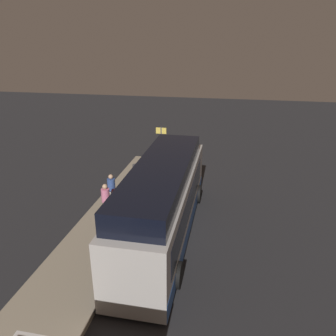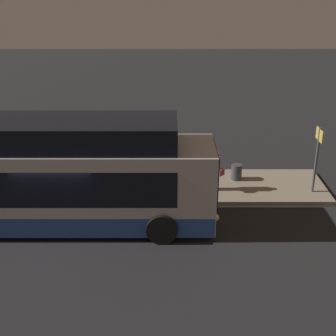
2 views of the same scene
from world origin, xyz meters
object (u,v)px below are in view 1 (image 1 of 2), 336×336
passenger_waiting (106,199)px  passenger_boarding (112,188)px  passenger_with_bags (146,167)px  trash_bin (136,169)px  sign_post (161,139)px  bus_lead (164,204)px  suitcase (119,194)px

passenger_waiting → passenger_boarding: bearing=11.9°
passenger_with_bags → trash_bin: 1.53m
sign_post → trash_bin: size_ratio=4.04×
passenger_waiting → sign_post: (8.69, -1.03, 0.72)m
bus_lead → passenger_waiting: (1.00, 3.26, -0.56)m
trash_bin → suitcase: bearing=-177.3°
trash_bin → sign_post: bearing=-22.4°
passenger_boarding → suitcase: passenger_boarding is taller
passenger_waiting → trash_bin: (5.84, 0.14, -0.63)m
bus_lead → passenger_waiting: bus_lead is taller
passenger_boarding → passenger_waiting: 1.38m
passenger_with_bags → sign_post: size_ratio=0.65×
passenger_with_bags → sign_post: (3.85, -0.18, 0.77)m
passenger_boarding → trash_bin: size_ratio=2.67×
bus_lead → passenger_with_bags: bearing=22.5°
passenger_waiting → passenger_with_bags: passenger_waiting is taller
suitcase → sign_post: 6.99m
bus_lead → passenger_waiting: bearing=73.0°
bus_lead → sign_post: size_ratio=4.21×
sign_post → bus_lead: bearing=-167.0°
bus_lead → passenger_boarding: bearing=55.6°
passenger_waiting → sign_post: sign_post is taller
bus_lead → passenger_with_bags: bus_lead is taller
bus_lead → suitcase: bearing=48.0°
passenger_boarding → sign_post: (7.32, -1.22, 0.76)m
bus_lead → passenger_waiting: 3.46m
passenger_waiting → sign_post: bearing=-3.0°
passenger_waiting → trash_bin: 5.88m
passenger_boarding → passenger_with_bags: 3.62m
passenger_with_bags → trash_bin: bearing=178.6°
suitcase → passenger_boarding: bearing=155.4°
bus_lead → trash_bin: bearing=26.5°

